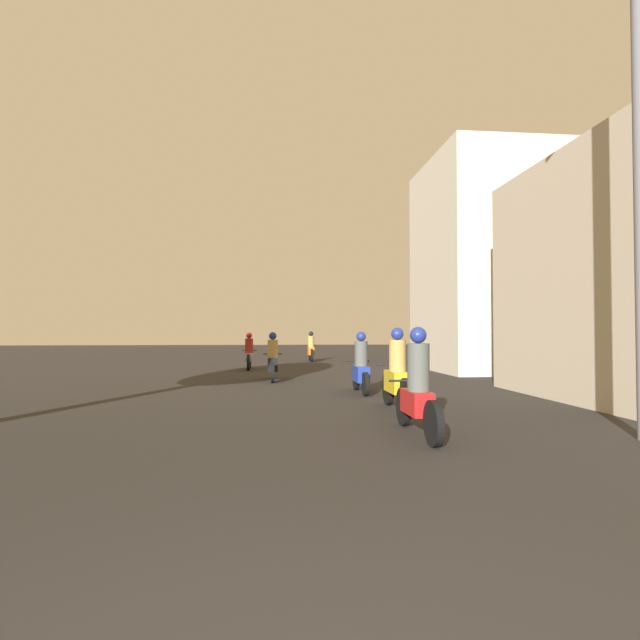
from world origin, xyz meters
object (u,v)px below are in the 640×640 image
at_px(motorcycle_blue, 361,369).
at_px(motorcycle_orange, 311,349).
at_px(motorcycle_red, 417,392).
at_px(motorcycle_yellow, 397,377).
at_px(motorcycle_silver, 249,355).
at_px(motorcycle_black, 273,361).
at_px(building_right_far, 487,265).

height_order(motorcycle_blue, motorcycle_orange, motorcycle_orange).
bearing_deg(motorcycle_red, motorcycle_yellow, 80.37).
height_order(motorcycle_yellow, motorcycle_silver, motorcycle_yellow).
height_order(motorcycle_black, building_right_far, building_right_far).
bearing_deg(motorcycle_black, building_right_far, 19.76).
relative_size(motorcycle_silver, building_right_far, 0.24).
xyz_separation_m(motorcycle_black, building_right_far, (8.53, 3.45, 3.58)).
relative_size(motorcycle_yellow, motorcycle_orange, 1.06).
distance_m(motorcycle_red, motorcycle_black, 8.78).
distance_m(motorcycle_yellow, motorcycle_blue, 2.77).
distance_m(motorcycle_red, motorcycle_orange, 18.84).
xyz_separation_m(motorcycle_blue, motorcycle_black, (-2.16, 3.43, 0.00)).
xyz_separation_m(motorcycle_yellow, motorcycle_black, (-2.35, 6.19, -0.03)).
bearing_deg(motorcycle_orange, building_right_far, -52.14).
relative_size(motorcycle_blue, motorcycle_silver, 0.94).
xyz_separation_m(motorcycle_red, building_right_far, (6.47, 11.98, 3.55)).
xyz_separation_m(motorcycle_red, motorcycle_silver, (-2.99, 13.34, -0.03)).
height_order(motorcycle_orange, building_right_far, building_right_far).
xyz_separation_m(motorcycle_blue, motorcycle_orange, (-0.12, 13.74, 0.02)).
bearing_deg(motorcycle_red, motorcycle_silver, 100.18).
distance_m(motorcycle_red, motorcycle_silver, 13.67).
bearing_deg(building_right_far, motorcycle_silver, 171.83).
relative_size(motorcycle_red, motorcycle_silver, 1.06).
relative_size(motorcycle_yellow, building_right_far, 0.25).
bearing_deg(motorcycle_yellow, building_right_far, 56.06).
height_order(motorcycle_blue, motorcycle_silver, motorcycle_blue).
bearing_deg(motorcycle_black, motorcycle_red, -78.67).
height_order(motorcycle_silver, motorcycle_orange, motorcycle_orange).
distance_m(motorcycle_orange, building_right_far, 10.10).
relative_size(motorcycle_orange, building_right_far, 0.23).
distance_m(motorcycle_yellow, motorcycle_black, 6.63).
xyz_separation_m(motorcycle_yellow, building_right_far, (6.17, 9.64, 3.55)).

